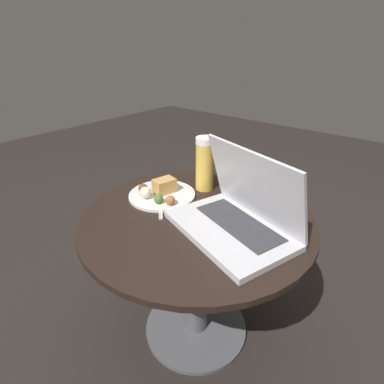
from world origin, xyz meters
TOP-DOWN VIEW (x-y plane):
  - ground_plane at (0.00, 0.00)m, footprint 6.00×6.00m
  - table at (0.00, 0.00)m, footprint 0.70×0.70m
  - laptop at (0.13, 0.01)m, footprint 0.39×0.31m
  - beer_glass at (-0.10, 0.16)m, footprint 0.06×0.06m
  - snack_plate at (-0.17, 0.02)m, footprint 0.22×0.22m
  - fork at (-0.15, -0.01)m, footprint 0.15×0.15m

SIDE VIEW (x-z plane):
  - ground_plane at x=0.00m, z-range 0.00..0.00m
  - table at x=0.00m, z-range 0.11..0.61m
  - fork at x=-0.15m, z-range 0.49..0.50m
  - snack_plate at x=-0.17m, z-range 0.48..0.54m
  - laptop at x=0.13m, z-range 0.43..0.65m
  - beer_glass at x=-0.10m, z-range 0.49..0.68m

